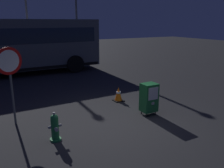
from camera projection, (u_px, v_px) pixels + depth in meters
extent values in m
plane|color=#262628|center=(123.00, 125.00, 6.75)|extent=(60.00, 60.00, 0.00)
cylinder|color=#1E7238|center=(56.00, 139.00, 5.87)|extent=(0.28, 0.28, 0.05)
cylinder|color=#1E7238|center=(55.00, 128.00, 5.80)|extent=(0.19, 0.19, 0.55)
sphere|color=#1E7238|center=(54.00, 118.00, 5.72)|extent=(0.19, 0.19, 0.19)
cylinder|color=gray|center=(54.00, 113.00, 5.69)|extent=(0.06, 0.06, 0.05)
cylinder|color=gray|center=(56.00, 129.00, 5.67)|extent=(0.09, 0.08, 0.09)
cylinder|color=gray|center=(50.00, 127.00, 5.72)|extent=(0.07, 0.07, 0.07)
cylinder|color=gray|center=(60.00, 125.00, 5.84)|extent=(0.07, 0.07, 0.07)
cylinder|color=black|center=(147.00, 115.00, 7.31)|extent=(0.04, 0.04, 0.12)
cylinder|color=black|center=(155.00, 113.00, 7.46)|extent=(0.04, 0.04, 0.12)
cylinder|color=black|center=(141.00, 112.00, 7.54)|extent=(0.04, 0.04, 0.12)
cylinder|color=black|center=(150.00, 110.00, 7.70)|extent=(0.04, 0.04, 0.12)
cube|color=#19602D|center=(149.00, 97.00, 7.37)|extent=(0.48, 0.40, 0.90)
cube|color=#B2B7BF|center=(153.00, 94.00, 7.15)|extent=(0.36, 0.01, 0.40)
cube|color=gray|center=(153.00, 103.00, 7.23)|extent=(0.10, 0.02, 0.08)
cylinder|color=#4C4F54|center=(12.00, 87.00, 6.54)|extent=(0.06, 0.06, 2.20)
cylinder|color=red|center=(9.00, 61.00, 6.32)|extent=(0.71, 0.31, 0.76)
cylinder|color=white|center=(9.00, 61.00, 6.31)|extent=(0.56, 0.23, 0.60)
cube|color=black|center=(118.00, 100.00, 8.79)|extent=(0.36, 0.36, 0.03)
cone|color=orange|center=(118.00, 94.00, 8.72)|extent=(0.28, 0.28, 0.50)
cylinder|color=white|center=(118.00, 92.00, 8.71)|extent=(0.17, 0.17, 0.06)
cube|color=#4C5156|center=(1.00, 45.00, 12.50)|extent=(10.55, 2.72, 2.65)
cube|color=#1E2838|center=(0.00, 36.00, 12.38)|extent=(9.92, 2.72, 0.80)
cube|color=black|center=(4.00, 67.00, 12.82)|extent=(10.34, 2.72, 0.16)
cylinder|color=black|center=(75.00, 64.00, 13.55)|extent=(1.01, 0.30, 1.00)
cylinder|color=black|center=(61.00, 58.00, 15.64)|extent=(1.01, 0.30, 1.00)
cylinder|color=black|center=(26.00, 58.00, 15.84)|extent=(1.01, 0.32, 1.00)
cylinder|color=black|center=(22.00, 53.00, 17.99)|extent=(1.01, 0.32, 1.00)
cylinder|color=#4C4F54|center=(76.00, 11.00, 16.68)|extent=(0.14, 0.14, 7.20)
cylinder|color=#4C4F54|center=(26.00, 9.00, 16.80)|extent=(0.14, 0.14, 7.43)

